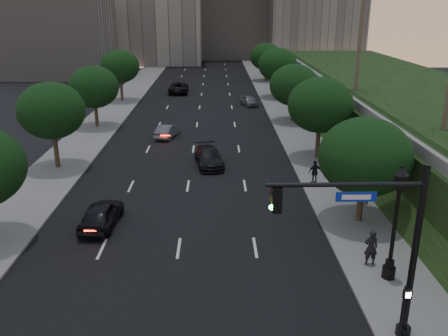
{
  "coord_description": "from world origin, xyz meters",
  "views": [
    {
      "loc": [
        1.96,
        -17.05,
        12.05
      ],
      "look_at": [
        2.41,
        7.45,
        3.6
      ],
      "focal_mm": 38.0,
      "sensor_mm": 36.0,
      "label": 1
    }
  ],
  "objects_px": {
    "traffic_signal_mast": "(384,253)",
    "street_lamp": "(394,229)",
    "sedan_near_right": "(209,157)",
    "pedestrian_b": "(362,189)",
    "sedan_mid_left": "(168,131)",
    "pedestrian_a": "(371,248)",
    "sedan_far_right": "(249,101)",
    "pedestrian_c": "(315,172)",
    "sedan_far_left": "(179,87)",
    "sedan_near_left": "(101,214)"
  },
  "relations": [
    {
      "from": "pedestrian_a",
      "to": "pedestrian_c",
      "type": "distance_m",
      "value": 11.03
    },
    {
      "from": "street_lamp",
      "to": "sedan_near_left",
      "type": "relative_size",
      "value": 1.29
    },
    {
      "from": "sedan_near_left",
      "to": "sedan_far_left",
      "type": "distance_m",
      "value": 43.57
    },
    {
      "from": "traffic_signal_mast",
      "to": "sedan_mid_left",
      "type": "relative_size",
      "value": 1.79
    },
    {
      "from": "traffic_signal_mast",
      "to": "pedestrian_b",
      "type": "distance_m",
      "value": 13.34
    },
    {
      "from": "sedan_far_left",
      "to": "pedestrian_a",
      "type": "relative_size",
      "value": 3.17
    },
    {
      "from": "sedan_far_left",
      "to": "sedan_far_right",
      "type": "height_order",
      "value": "sedan_far_left"
    },
    {
      "from": "sedan_far_left",
      "to": "street_lamp",
      "type": "bearing_deg",
      "value": 104.13
    },
    {
      "from": "traffic_signal_mast",
      "to": "street_lamp",
      "type": "bearing_deg",
      "value": 64.31
    },
    {
      "from": "street_lamp",
      "to": "sedan_near_right",
      "type": "height_order",
      "value": "street_lamp"
    },
    {
      "from": "street_lamp",
      "to": "sedan_near_left",
      "type": "distance_m",
      "value": 15.77
    },
    {
      "from": "sedan_far_right",
      "to": "pedestrian_c",
      "type": "distance_m",
      "value": 28.12
    },
    {
      "from": "sedan_near_left",
      "to": "sedan_far_right",
      "type": "relative_size",
      "value": 1.16
    },
    {
      "from": "traffic_signal_mast",
      "to": "sedan_near_right",
      "type": "distance_m",
      "value": 21.9
    },
    {
      "from": "pedestrian_b",
      "to": "pedestrian_c",
      "type": "relative_size",
      "value": 1.14
    },
    {
      "from": "sedan_near_left",
      "to": "pedestrian_b",
      "type": "distance_m",
      "value": 16.01
    },
    {
      "from": "sedan_far_left",
      "to": "traffic_signal_mast",
      "type": "bearing_deg",
      "value": 101.1
    },
    {
      "from": "sedan_far_left",
      "to": "pedestrian_a",
      "type": "distance_m",
      "value": 49.95
    },
    {
      "from": "sedan_mid_left",
      "to": "pedestrian_a",
      "type": "xyz_separation_m",
      "value": [
        12.01,
        -24.02,
        0.41
      ]
    },
    {
      "from": "traffic_signal_mast",
      "to": "sedan_far_left",
      "type": "bearing_deg",
      "value": 101.91
    },
    {
      "from": "sedan_near_left",
      "to": "sedan_far_left",
      "type": "bearing_deg",
      "value": -87.57
    },
    {
      "from": "sedan_mid_left",
      "to": "sedan_far_right",
      "type": "bearing_deg",
      "value": -106.35
    },
    {
      "from": "traffic_signal_mast",
      "to": "sedan_far_left",
      "type": "xyz_separation_m",
      "value": [
        -11.28,
        53.49,
        -2.87
      ]
    },
    {
      "from": "sedan_far_right",
      "to": "pedestrian_a",
      "type": "bearing_deg",
      "value": -101.58
    },
    {
      "from": "pedestrian_a",
      "to": "sedan_far_right",
      "type": "bearing_deg",
      "value": -86.02
    },
    {
      "from": "sedan_far_left",
      "to": "sedan_near_right",
      "type": "relative_size",
      "value": 1.21
    },
    {
      "from": "street_lamp",
      "to": "pedestrian_a",
      "type": "distance_m",
      "value": 2.03
    },
    {
      "from": "sedan_near_right",
      "to": "sedan_far_right",
      "type": "xyz_separation_m",
      "value": [
        4.77,
        23.49,
        -0.05
      ]
    },
    {
      "from": "street_lamp",
      "to": "pedestrian_c",
      "type": "distance_m",
      "value": 12.35
    },
    {
      "from": "sedan_mid_left",
      "to": "pedestrian_c",
      "type": "relative_size",
      "value": 2.32
    },
    {
      "from": "sedan_far_right",
      "to": "sedan_mid_left",
      "type": "bearing_deg",
      "value": -136.76
    },
    {
      "from": "sedan_far_left",
      "to": "sedan_far_right",
      "type": "distance_m",
      "value": 13.32
    },
    {
      "from": "sedan_near_left",
      "to": "pedestrian_c",
      "type": "bearing_deg",
      "value": -151.01
    },
    {
      "from": "sedan_mid_left",
      "to": "traffic_signal_mast",
      "type": "bearing_deg",
      "value": 124.13
    },
    {
      "from": "street_lamp",
      "to": "sedan_mid_left",
      "type": "relative_size",
      "value": 1.44
    },
    {
      "from": "traffic_signal_mast",
      "to": "sedan_far_left",
      "type": "distance_m",
      "value": 54.74
    },
    {
      "from": "sedan_mid_left",
      "to": "street_lamp",
      "type": "bearing_deg",
      "value": 130.61
    },
    {
      "from": "sedan_near_right",
      "to": "pedestrian_b",
      "type": "bearing_deg",
      "value": -47.87
    },
    {
      "from": "sedan_near_right",
      "to": "pedestrian_c",
      "type": "relative_size",
      "value": 2.83
    },
    {
      "from": "sedan_far_right",
      "to": "pedestrian_c",
      "type": "height_order",
      "value": "pedestrian_c"
    },
    {
      "from": "traffic_signal_mast",
      "to": "pedestrian_b",
      "type": "xyz_separation_m",
      "value": [
        3.21,
        12.69,
        -2.56
      ]
    },
    {
      "from": "street_lamp",
      "to": "sedan_far_right",
      "type": "bearing_deg",
      "value": 95.24
    },
    {
      "from": "pedestrian_b",
      "to": "pedestrian_c",
      "type": "bearing_deg",
      "value": -72.16
    },
    {
      "from": "sedan_far_right",
      "to": "pedestrian_a",
      "type": "distance_m",
      "value": 39.13
    },
    {
      "from": "pedestrian_a",
      "to": "sedan_near_left",
      "type": "bearing_deg",
      "value": -19.51
    },
    {
      "from": "sedan_far_left",
      "to": "sedan_near_right",
      "type": "bearing_deg",
      "value": 97.42
    },
    {
      "from": "pedestrian_c",
      "to": "pedestrian_a",
      "type": "bearing_deg",
      "value": 77.99
    },
    {
      "from": "pedestrian_a",
      "to": "street_lamp",
      "type": "bearing_deg",
      "value": 112.91
    },
    {
      "from": "sedan_mid_left",
      "to": "sedan_near_right",
      "type": "relative_size",
      "value": 0.82
    },
    {
      "from": "sedan_near_left",
      "to": "sedan_mid_left",
      "type": "height_order",
      "value": "sedan_near_left"
    }
  ]
}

